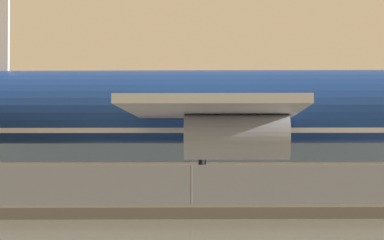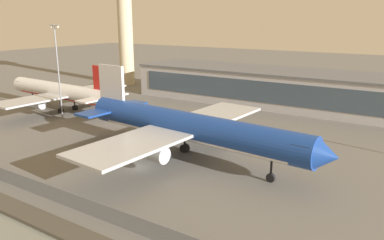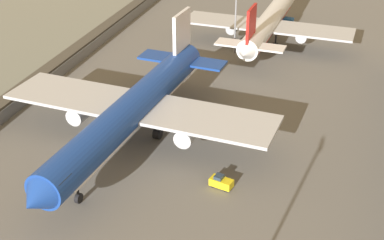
# 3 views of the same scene
# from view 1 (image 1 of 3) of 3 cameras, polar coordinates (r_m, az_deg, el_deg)

# --- Properties ---
(ground_plane) EXTENTS (500.00, 500.00, 0.00)m
(ground_plane) POSITION_cam_1_polar(r_m,az_deg,el_deg) (69.85, -0.74, -4.13)
(ground_plane) COLOR #66635E
(shoreline_seawall) EXTENTS (320.00, 3.00, 0.50)m
(shoreline_seawall) POSITION_cam_1_polar(r_m,az_deg,el_deg) (49.38, 0.26, -4.68)
(shoreline_seawall) COLOR #474238
(shoreline_seawall) RESTS_ON ground
(perimeter_fence) EXTENTS (280.00, 0.10, 2.29)m
(perimeter_fence) POSITION_cam_1_polar(r_m,az_deg,el_deg) (53.84, -0.02, -3.51)
(perimeter_fence) COLOR slate
(perimeter_fence) RESTS_ON ground
(cargo_jet_blue) EXTENTS (52.41, 44.91, 15.83)m
(cargo_jet_blue) POSITION_cam_1_polar(r_m,az_deg,el_deg) (78.13, 2.36, 0.52)
(cargo_jet_blue) COLOR #193D93
(cargo_jet_blue) RESTS_ON ground
(baggage_tug) EXTENTS (2.29, 3.48, 1.80)m
(baggage_tug) POSITION_cam_1_polar(r_m,az_deg,el_deg) (94.97, 6.15, -3.10)
(baggage_tug) COLOR yellow
(baggage_tug) RESTS_ON ground
(terminal_building) EXTENTS (88.21, 21.10, 10.28)m
(terminal_building) POSITION_cam_1_polar(r_m,az_deg,el_deg) (130.06, -0.76, -0.92)
(terminal_building) COLOR #B2B2B7
(terminal_building) RESTS_ON ground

